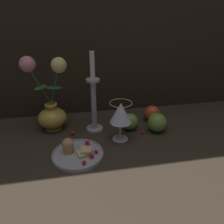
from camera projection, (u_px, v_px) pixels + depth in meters
ground_plane at (104, 141)px, 0.89m from camera, size 2.40×2.40×0.00m
vase at (50, 104)px, 0.93m from camera, size 0.18×0.12×0.32m
plate_with_pastries at (77, 152)px, 0.79m from camera, size 0.19×0.19×0.07m
wine_glass at (121, 114)px, 0.85m from camera, size 0.09×0.09×0.16m
candlestick at (94, 102)px, 0.91m from camera, size 0.07×0.07×0.35m
apple_beside_vase at (157, 122)px, 0.94m from camera, size 0.08×0.08×0.10m
apple_near_glass at (130, 121)px, 0.96m from camera, size 0.07×0.07×0.09m
apple_at_table_edge at (152, 114)px, 1.03m from camera, size 0.08×0.08×0.09m
berry_near_plate at (143, 132)px, 0.93m from camera, size 0.01×0.01×0.01m
berry_front_center at (72, 133)px, 0.92m from camera, size 0.02×0.02×0.02m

